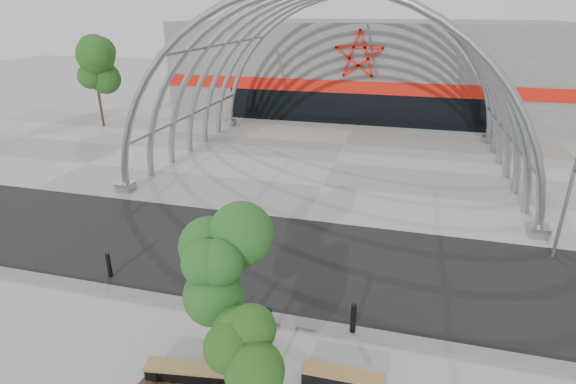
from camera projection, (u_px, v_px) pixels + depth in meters
ground at (256, 312)px, 14.44m from camera, size 140.00×140.00×0.00m
road at (285, 258)px, 17.57m from camera, size 140.00×7.00×0.02m
forecourt at (335, 163)px, 28.30m from camera, size 60.00×17.00×0.04m
kerb at (254, 315)px, 14.20m from camera, size 60.00×0.50×0.12m
arena_building at (367, 66)px, 42.84m from camera, size 34.00×15.24×8.00m
vault_canopy at (335, 163)px, 28.30m from camera, size 20.80×15.80×20.36m
signal_pole at (567, 198)px, 16.70m from camera, size 0.35×0.67×4.82m
street_tree_0 at (223, 270)px, 11.53m from camera, size 1.72×1.72×3.93m
street_tree_1 at (244, 345)px, 9.61m from camera, size 1.40×1.40×3.30m
bench_0 at (188, 374)px, 11.70m from camera, size 2.32×0.82×0.48m
bench_1 at (342, 380)px, 11.53m from camera, size 2.14×0.50×0.45m
bollard_0 at (109, 265)px, 16.16m from camera, size 0.16×0.16×0.98m
bollard_1 at (233, 331)px, 12.85m from camera, size 0.16×0.16×1.02m
bollard_2 at (216, 334)px, 12.81m from camera, size 0.14×0.14×0.88m
bollard_3 at (269, 325)px, 12.99m from camera, size 0.18×0.18×1.14m
bollard_4 at (353, 320)px, 13.25m from camera, size 0.17×0.17×1.06m
bg_tree_0 at (95, 69)px, 35.31m from camera, size 3.00×3.00×6.45m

